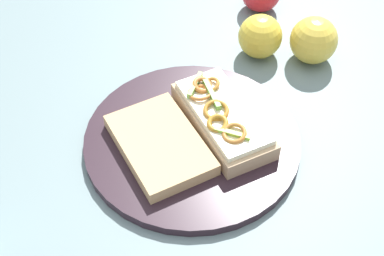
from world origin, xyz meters
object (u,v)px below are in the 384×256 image
(apple_3, at_px, (260,36))
(bread_slice_side, at_px, (160,145))
(plate, at_px, (192,141))
(sandwich, at_px, (222,117))
(apple_2, at_px, (314,40))

(apple_3, bearing_deg, bread_slice_side, -22.69)
(plate, height_order, apple_3, apple_3)
(sandwich, relative_size, apple_3, 2.61)
(apple_2, bearing_deg, bread_slice_side, -36.70)
(plate, xyz_separation_m, bread_slice_side, (0.03, -0.04, 0.02))
(bread_slice_side, height_order, apple_3, apple_3)
(sandwich, xyz_separation_m, apple_2, (-0.19, 0.11, 0.01))
(apple_2, bearing_deg, plate, -34.04)
(apple_2, height_order, apple_3, apple_2)
(sandwich, bearing_deg, bread_slice_side, -89.42)
(plate, relative_size, sandwich, 1.63)
(apple_3, bearing_deg, plate, -16.75)
(bread_slice_side, bearing_deg, apple_2, 103.00)
(plate, distance_m, apple_2, 0.27)
(bread_slice_side, distance_m, apple_3, 0.27)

